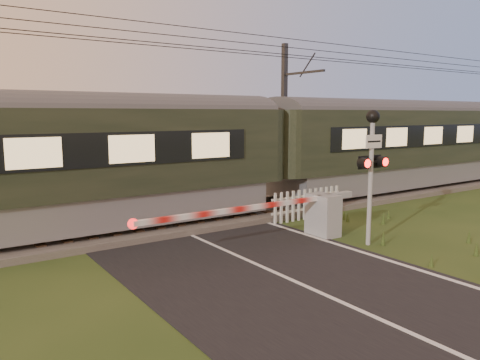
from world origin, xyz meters
TOP-DOWN VIEW (x-y plane):
  - ground at (0.00, 0.00)m, footprint 160.00×160.00m
  - road at (0.02, -0.23)m, footprint 6.00×140.00m
  - track_bed at (0.00, 6.50)m, footprint 140.00×3.40m
  - overhead_wires at (0.00, 6.50)m, footprint 120.00×0.62m
  - train at (3.88, 6.50)m, footprint 40.19×2.77m
  - boom_gate at (2.86, 2.79)m, footprint 6.88×0.92m
  - crossing_signal at (3.46, 1.39)m, footprint 0.91×0.36m
  - picket_fence at (4.20, 4.60)m, footprint 2.95×0.08m
  - catenary_mast at (6.63, 8.72)m, footprint 0.20×2.45m

SIDE VIEW (x-z plane):
  - ground at x=0.00m, z-range 0.00..0.00m
  - road at x=0.02m, z-range 0.00..0.03m
  - track_bed at x=0.00m, z-range -0.13..0.26m
  - picket_fence at x=4.20m, z-range 0.01..1.01m
  - boom_gate at x=2.86m, z-range 0.06..1.28m
  - train at x=3.88m, z-range 0.29..4.03m
  - crossing_signal at x=3.46m, z-range 0.67..4.23m
  - catenary_mast at x=6.63m, z-range 0.14..6.49m
  - overhead_wires at x=0.00m, z-range 5.41..6.04m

